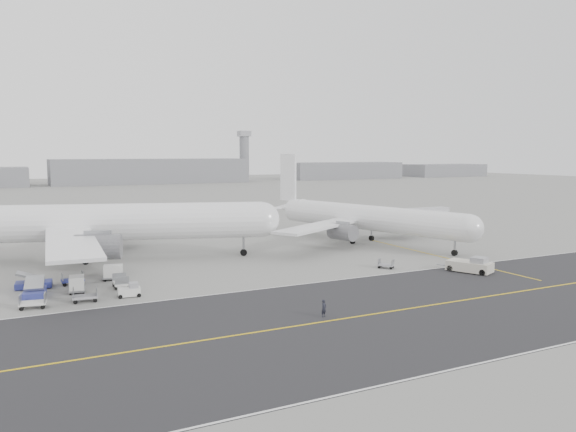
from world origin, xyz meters
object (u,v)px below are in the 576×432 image
airliner_b (363,217)px  pushback_tug (471,266)px  airliner_a (91,223)px  jet_bridge (420,216)px  control_tower (244,155)px  ground_crew_a (324,308)px

airliner_b → pushback_tug: airliner_b is taller
pushback_tug → airliner_b: bearing=63.1°
airliner_a → jet_bridge: bearing=-73.1°
airliner_a → jet_bridge: size_ratio=3.92×
control_tower → airliner_a: size_ratio=0.52×
control_tower → pushback_tug: 281.89m
airliner_a → airliner_b: size_ratio=1.24×
control_tower → jet_bridge: 244.25m
control_tower → airliner_a: 267.15m
airliner_b → pushback_tug: (-1.45, -30.07, -3.99)m
control_tower → ground_crew_a: control_tower is taller
ground_crew_a → jet_bridge: bearing=19.3°
airliner_b → pushback_tug: size_ratio=5.92×
airliner_a → jet_bridge: (67.12, -0.52, -2.12)m
airliner_a → jet_bridge: airliner_a is taller
control_tower → jet_bridge: bearing=-103.2°
control_tower → airliner_a: bearing=-117.4°
control_tower → jet_bridge: size_ratio=2.04×
control_tower → ground_crew_a: size_ratio=16.55×
pushback_tug → airliner_a: bearing=120.4°
airliner_a → ground_crew_a: airliner_a is taller
airliner_b → ground_crew_a: (-32.17, -40.10, -4.02)m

